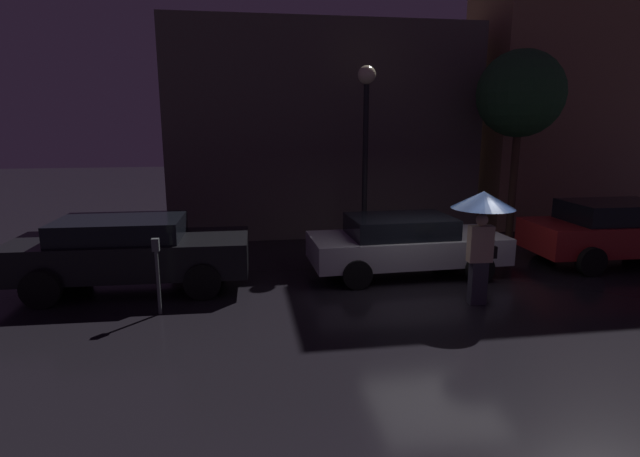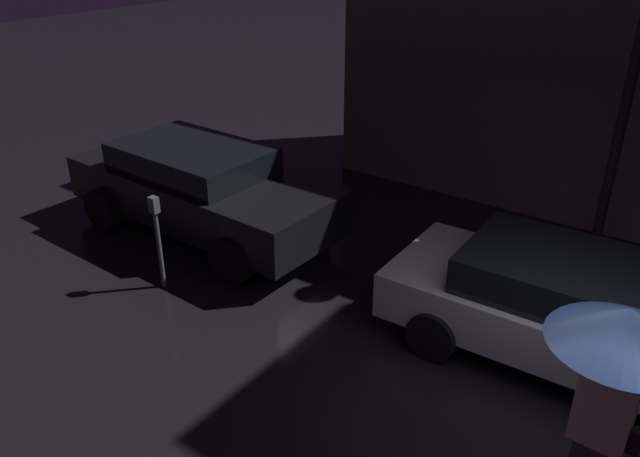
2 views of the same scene
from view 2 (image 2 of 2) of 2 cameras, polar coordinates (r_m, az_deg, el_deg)
The scene contains 6 objects.
ground_plane at distance 6.86m, azimuth 19.85°, elevation -17.76°, with size 60.00×60.00×0.00m, color black.
building_facade_left at distance 11.79m, azimuth 26.16°, elevation 16.35°, with size 8.99×3.00×6.06m.
parked_car_black at distance 10.07m, azimuth -10.82°, elevation 3.75°, with size 4.65×2.01×1.44m.
parked_car_silver at distance 7.56m, azimuth 22.12°, elevation -6.92°, with size 4.28×1.92×1.29m.
pedestrian_with_umbrella at distance 5.26m, azimuth 25.69°, elevation -10.31°, with size 1.12×1.12×2.10m.
parking_meter at distance 8.60m, azimuth -14.64°, elevation -0.40°, with size 0.12×0.10×1.36m.
Camera 2 is at (0.88, -4.98, 4.63)m, focal length 35.00 mm.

